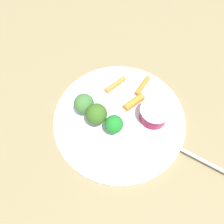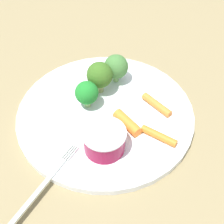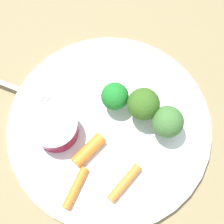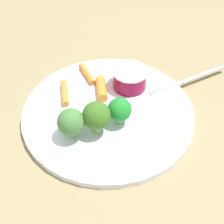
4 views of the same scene
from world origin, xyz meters
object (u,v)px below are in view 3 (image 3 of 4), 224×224
Objects in this scene: plate at (109,126)px; carrot_stick_0 at (89,150)px; broccoli_floret_0 at (168,122)px; fork at (5,84)px; carrot_stick_1 at (123,183)px; sauce_cup at (55,128)px; broccoli_floret_2 at (143,104)px; broccoli_floret_1 at (115,96)px; carrot_stick_2 at (76,188)px.

plate is 5.67× the size of carrot_stick_0.
broccoli_floret_0 is (-0.03, -0.08, 0.04)m from plate.
broccoli_floret_0 is at bearing -120.57° from fork.
carrot_stick_1 is at bearing 178.37° from plate.
plate is at bearing -49.33° from carrot_stick_0.
carrot_stick_1 is at bearing 128.32° from broccoli_floret_0.
sauce_cup reaches higher than carrot_stick_0.
plate is 2.01× the size of fork.
broccoli_floret_2 is at bearing -90.90° from sauce_cup.
carrot_stick_0 is at bearing 32.23° from carrot_stick_1.
carrot_stick_0 is 0.36× the size of fork.
plate is at bearing -95.41° from sauce_cup.
broccoli_floret_2 is at bearing -84.07° from plate.
plate is at bearing 151.82° from broccoli_floret_1.
broccoli_floret_2 reaches higher than broccoli_floret_0.
sauce_cup is 0.06m from carrot_stick_0.
fork is (0.13, 0.21, -0.03)m from broccoli_floret_0.
broccoli_floret_0 is (-0.03, -0.15, 0.01)m from sauce_cup.
carrot_stick_0 is 0.05m from carrot_stick_2.
broccoli_floret_1 reaches higher than sauce_cup.
fork is at bearing 53.96° from plate.
broccoli_floret_0 reaches higher than plate.
broccoli_floret_0 is 0.37× the size of fork.
plate is 0.07m from broccoli_floret_2.
carrot_stick_0 is at bearing 93.23° from broccoli_floret_0.
carrot_stick_2 is at bearing -173.35° from sauce_cup.
broccoli_floret_0 is at bearing -86.77° from carrot_stick_0.
carrot_stick_2 is at bearing 110.27° from broccoli_floret_0.
sauce_cup is 0.09m from carrot_stick_2.
plate is at bearing 95.93° from broccoli_floret_2.
fork is at bearing 33.95° from sauce_cup.
plate is 5.08× the size of carrot_stick_2.
carrot_stick_0 is (-0.04, 0.09, -0.03)m from broccoli_floret_2.
broccoli_floret_1 is at bearing -28.18° from plate.
carrot_stick_2 is at bearing 125.75° from broccoli_floret_2.
broccoli_floret_1 is 0.12m from carrot_stick_1.
carrot_stick_1 is at bearing 171.18° from broccoli_floret_1.
sauce_cup is 0.44× the size of fork.
broccoli_floret_1 is (0.05, 0.06, -0.00)m from broccoli_floret_0.
broccoli_floret_1 is 0.08m from carrot_stick_0.
broccoli_floret_1 is 0.17m from fork.
carrot_stick_0 is at bearing 130.67° from plate.
carrot_stick_2 is (-0.11, 0.08, -0.02)m from broccoli_floret_1.
broccoli_floret_0 is 0.90× the size of broccoli_floret_2.
broccoli_floret_2 is at bearing -124.94° from broccoli_floret_1.
fork is at bearing 65.06° from broccoli_floret_1.
plate is 5.97× the size of broccoli_floret_1.
sauce_cup is at bearing -146.05° from fork.
carrot_stick_2 is (-0.05, 0.14, -0.03)m from broccoli_floret_0.
fork is (0.09, 0.06, -0.02)m from sauce_cup.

